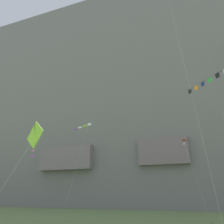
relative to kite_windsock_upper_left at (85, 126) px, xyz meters
The scene contains 5 objects.
cliff_face 49.71m from the kite_windsock_upper_left, 75.40° to the left, with size 180.00×32.55×81.46m.
kite_windsock_upper_left is the anchor object (origin of this frame).
kite_diamond_far_left 19.12m from the kite_windsock_upper_left, 77.12° to the right, with size 4.08×2.67×9.83m.
kite_banner_high_center 22.41m from the kite_windsock_upper_left, 31.40° to the right, with size 3.71×7.95×14.70m.
kite_delta_mid_center 17.67m from the kite_windsock_upper_left, 21.70° to the left, with size 3.32×3.65×12.31m.
Camera 1 is at (5.37, -4.21, 3.88)m, focal length 33.35 mm.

